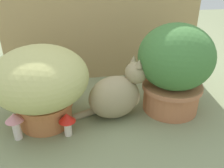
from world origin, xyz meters
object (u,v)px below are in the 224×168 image
object	(u,v)px
grass_planter	(41,82)
mushroom_ornament_pink	(15,121)
leafy_planter	(174,67)
mushroom_ornament_red	(67,120)
cat	(118,95)

from	to	relation	value
grass_planter	mushroom_ornament_pink	bearing A→B (deg)	-137.06
leafy_planter	mushroom_ornament_red	xyz separation A→B (m)	(-0.54, -0.13, -0.16)
cat	mushroom_ornament_red	bearing A→B (deg)	-154.77
grass_planter	mushroom_ornament_red	bearing A→B (deg)	-49.18
leafy_planter	mushroom_ornament_pink	distance (m)	0.78
grass_planter	leafy_planter	bearing A→B (deg)	1.13
mushroom_ornament_red	mushroom_ornament_pink	world-z (taller)	mushroom_ornament_pink
grass_planter	cat	distance (m)	0.37
cat	mushroom_ornament_pink	world-z (taller)	cat
leafy_planter	cat	world-z (taller)	leafy_planter
leafy_planter	grass_planter	bearing A→B (deg)	-178.87
grass_planter	leafy_planter	distance (m)	0.64
grass_planter	leafy_planter	world-z (taller)	leafy_planter
mushroom_ornament_red	mushroom_ornament_pink	size ratio (longest dim) A/B	0.87
grass_planter	leafy_planter	xyz separation A→B (m)	(0.64, 0.01, 0.03)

